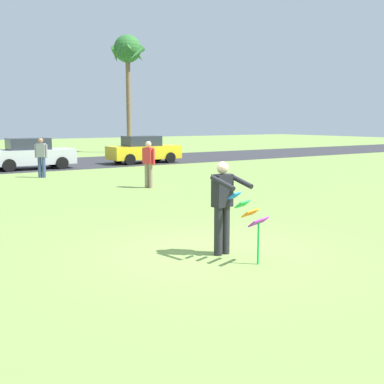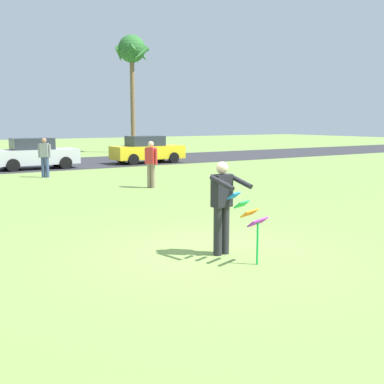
{
  "view_description": "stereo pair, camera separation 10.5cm",
  "coord_description": "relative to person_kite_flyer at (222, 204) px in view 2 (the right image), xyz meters",
  "views": [
    {
      "loc": [
        -5.24,
        -7.13,
        2.46
      ],
      "look_at": [
        0.03,
        0.78,
        1.05
      ],
      "focal_mm": 44.91,
      "sensor_mm": 36.0,
      "label": 1
    },
    {
      "loc": [
        -5.16,
        -7.19,
        2.46
      ],
      "look_at": [
        0.03,
        0.78,
        1.05
      ],
      "focal_mm": 44.91,
      "sensor_mm": 36.0,
      "label": 2
    }
  ],
  "objects": [
    {
      "name": "ground_plane",
      "position": [
        -0.03,
        0.24,
        -0.95
      ],
      "size": [
        120.0,
        120.0,
        0.0
      ],
      "primitive_type": "plane",
      "color": "olive"
    },
    {
      "name": "person_walker_far",
      "position": [
        0.86,
        14.19,
        -0.02
      ],
      "size": [
        0.47,
        0.39,
        1.73
      ],
      "color": "#384772",
      "rests_on": "ground"
    },
    {
      "name": "palm_tree_centre_far",
      "position": [
        11.67,
        27.44,
        6.6
      ],
      "size": [
        2.58,
        2.71,
        9.01
      ],
      "color": "brown",
      "rests_on": "ground"
    },
    {
      "name": "person_walker_near",
      "position": [
        3.2,
        8.72,
        -0.02
      ],
      "size": [
        0.34,
        0.53,
        1.73
      ],
      "color": "gray",
      "rests_on": "ground"
    },
    {
      "name": "person_kite_flyer",
      "position": [
        0.0,
        0.0,
        0.0
      ],
      "size": [
        0.58,
        0.69,
        1.73
      ],
      "color": "#26262B",
      "rests_on": "ground"
    },
    {
      "name": "kite_held",
      "position": [
        0.08,
        -0.68,
        -0.11
      ],
      "size": [
        0.56,
        0.72,
        1.22
      ],
      "color": "blue",
      "rests_on": "ground"
    },
    {
      "name": "parked_car_yellow",
      "position": [
        8.01,
        18.19,
        -0.18
      ],
      "size": [
        4.24,
        1.92,
        1.6
      ],
      "color": "yellow",
      "rests_on": "ground"
    },
    {
      "name": "parked_car_silver",
      "position": [
        1.51,
        18.19,
        -0.18
      ],
      "size": [
        4.24,
        1.92,
        1.6
      ],
      "color": "silver",
      "rests_on": "ground"
    }
  ]
}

